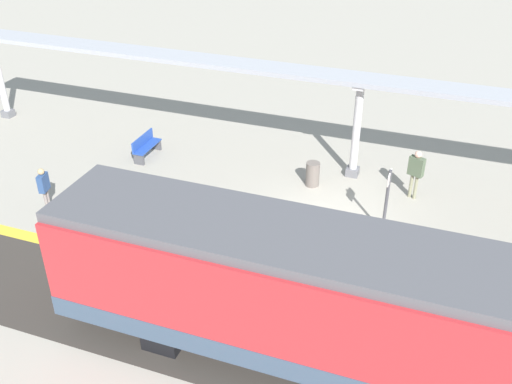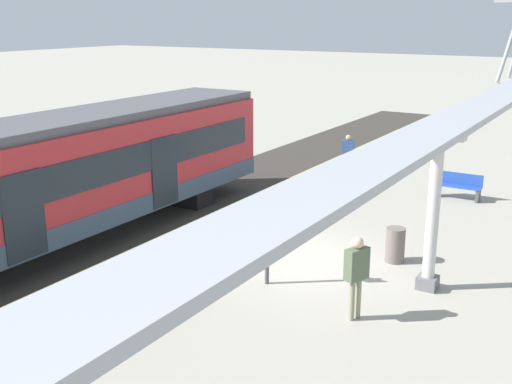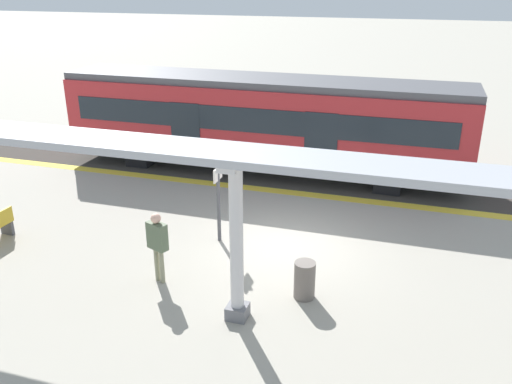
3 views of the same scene
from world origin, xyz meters
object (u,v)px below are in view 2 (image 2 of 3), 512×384
Objects in this scene: train_near_carriage at (66,179)px; passenger_waiting_near_edge at (348,150)px; platform_info_sign at (267,229)px; bench_near_end at (459,186)px; trash_bin at (395,245)px; passenger_by_the_benches at (357,268)px; canopy_pillar_second at (433,212)px.

train_near_carriage reaches higher than passenger_waiting_near_edge.
bench_near_end is at bearing 78.12° from platform_info_sign.
platform_info_sign is (-1.98, -9.42, 0.89)m from bench_near_end.
trash_bin is at bearing 53.96° from platform_info_sign.
platform_info_sign is 1.40× the size of passenger_waiting_near_edge.
platform_info_sign is 1.24× the size of passenger_by_the_benches.
trash_bin is 3.61m from platform_info_sign.
platform_info_sign is 10.84m from passenger_waiting_near_edge.
bench_near_end is 0.68× the size of platform_info_sign.
passenger_by_the_benches is (8.22, -0.06, -0.73)m from train_near_carriage.
passenger_waiting_near_edge is at bearing 103.58° from platform_info_sign.
platform_info_sign reaches higher than trash_bin.
passenger_by_the_benches is (4.96, -11.12, 0.12)m from passenger_waiting_near_edge.
trash_bin is at bearing 135.04° from canopy_pillar_second.
canopy_pillar_second reaches higher than passenger_by_the_benches.
train_near_carriage reaches higher than platform_info_sign.
platform_info_sign reaches higher than bench_near_end.
train_near_carriage is 5.85m from platform_info_sign.
canopy_pillar_second reaches higher than bench_near_end.
canopy_pillar_second is 10.64m from passenger_waiting_near_edge.
bench_near_end is at bearing 90.68° from trash_bin.
canopy_pillar_second is at bearing 69.56° from passenger_by_the_benches.
passenger_waiting_near_edge is 12.18m from passenger_by_the_benches.
platform_info_sign is (5.81, 0.53, -0.51)m from train_near_carriage.
train_near_carriage is at bearing -174.79° from platform_info_sign.
bench_near_end is 10.04m from passenger_by_the_benches.
train_near_carriage reaches higher than bench_near_end.
train_near_carriage is at bearing 179.58° from passenger_by_the_benches.
trash_bin is 0.40× the size of platform_info_sign.
canopy_pillar_second is (9.06, 2.18, -0.02)m from train_near_carriage.
trash_bin is (-1.19, 1.19, -1.37)m from canopy_pillar_second.
platform_info_sign reaches higher than passenger_waiting_near_edge.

